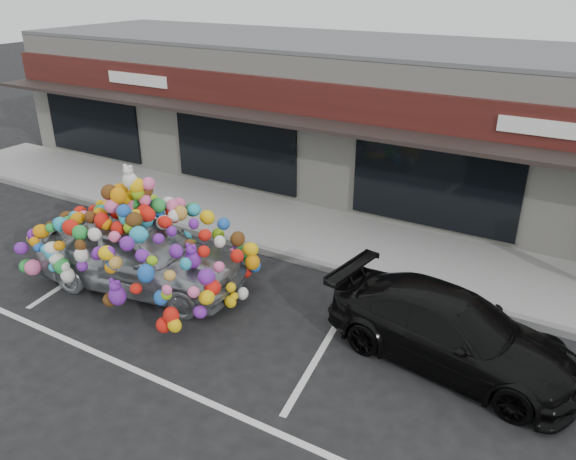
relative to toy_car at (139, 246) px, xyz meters
The scene contains 9 objects.
ground 1.80m from the toy_car, ahead, with size 90.00×90.00×0.00m, color black.
shop_building 8.77m from the toy_car, 79.88° to the left, with size 24.00×7.20×4.31m.
sidewalk 4.47m from the toy_car, 69.62° to the left, with size 26.00×3.00×0.15m, color gray.
kerb 3.14m from the toy_car, 59.66° to the left, with size 26.00×0.18×0.16m, color slate.
parking_stripe_left 1.95m from the toy_car, 169.69° to the left, with size 0.12×4.40×0.01m, color silver.
parking_stripe_mid 4.44m from the toy_car, ahead, with size 0.12×4.40×0.01m, color silver.
lane_line 4.26m from the toy_car, 31.91° to the right, with size 14.00×0.12×0.01m, color silver.
toy_car is the anchor object (origin of this frame).
black_sedan 6.45m from the toy_car, ahead, with size 4.36×1.77×1.26m, color black.
Camera 1 is at (6.51, -7.60, 6.17)m, focal length 35.00 mm.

